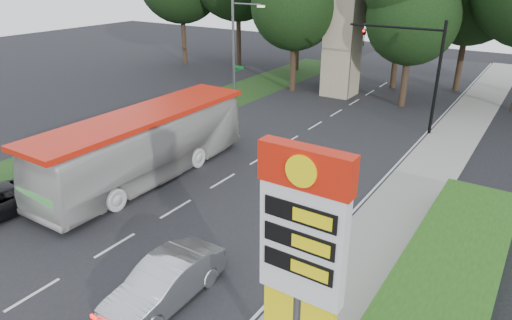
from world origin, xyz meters
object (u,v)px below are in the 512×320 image
Objects in this scene: gas_station_pylon at (302,249)px; streetlight_signs at (236,50)px; monument at (343,33)px; sedan_silver at (165,283)px; transit_bus at (146,146)px; traffic_signal_mast at (418,61)px.

streetlight_signs reaches higher than gas_station_pylon.
sedan_silver is at bearing -77.66° from monument.
streetlight_signs is 22.46m from sedan_silver.
transit_bus is at bearing 138.24° from sedan_silver.
streetlight_signs is at bearing 118.95° from sedan_silver.
transit_bus is (-12.70, 7.26, -2.70)m from gas_station_pylon.
traffic_signal_mast is at bearing 8.92° from streetlight_signs.
gas_station_pylon is 0.55× the size of transit_bus.
streetlight_signs is 13.49m from transit_bus.
sedan_silver is at bearing -41.97° from transit_bus.
streetlight_signs is 0.64× the size of transit_bus.
transit_bus is 2.73× the size of sedan_silver.
transit_bus is at bearing -94.14° from monument.
gas_station_pylon reaches higher than sedan_silver.
monument reaches higher than streetlight_signs.
gas_station_pylon reaches higher than transit_bus.
traffic_signal_mast reaches higher than transit_bus.
monument is 0.80× the size of transit_bus.
gas_station_pylon is at bearing -30.63° from transit_bus.
monument is (-11.20, 28.01, 0.66)m from gas_station_pylon.
streetlight_signs is 1.74× the size of sedan_silver.
monument is at bearing 58.03° from streetlight_signs.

